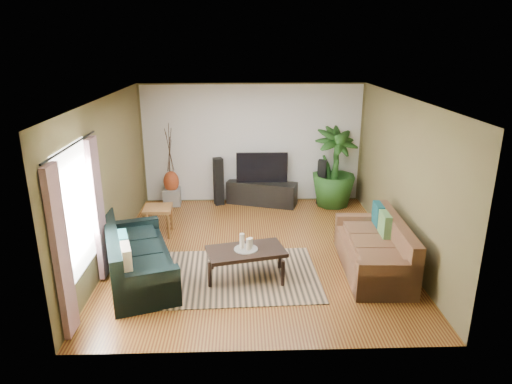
{
  "coord_description": "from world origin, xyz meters",
  "views": [
    {
      "loc": [
        -0.25,
        -7.39,
        3.58
      ],
      "look_at": [
        0.0,
        0.2,
        1.05
      ],
      "focal_mm": 32.0,
      "sensor_mm": 36.0,
      "label": 1
    }
  ],
  "objects_px": {
    "sofa_right": "(373,246)",
    "potted_plant": "(334,168)",
    "television": "(262,167)",
    "pedestal": "(172,197)",
    "tv_stand": "(262,193)",
    "vase": "(171,182)",
    "coffee_table": "(246,264)",
    "side_table": "(159,220)",
    "speaker_left": "(219,182)",
    "sofa_left": "(138,253)",
    "speaker_right": "(322,182)"
  },
  "relations": [
    {
      "from": "sofa_left",
      "to": "side_table",
      "type": "relative_size",
      "value": 3.86
    },
    {
      "from": "sofa_left",
      "to": "coffee_table",
      "type": "distance_m",
      "value": 1.69
    },
    {
      "from": "side_table",
      "to": "speaker_left",
      "type": "bearing_deg",
      "value": 56.75
    },
    {
      "from": "speaker_right",
      "to": "side_table",
      "type": "xyz_separation_m",
      "value": [
        -3.44,
        -1.66,
        -0.23
      ]
    },
    {
      "from": "sofa_left",
      "to": "side_table",
      "type": "height_order",
      "value": "sofa_left"
    },
    {
      "from": "sofa_left",
      "to": "vase",
      "type": "xyz_separation_m",
      "value": [
        0.04,
        3.38,
        0.13
      ]
    },
    {
      "from": "television",
      "to": "speaker_left",
      "type": "xyz_separation_m",
      "value": [
        -0.98,
        0.0,
        -0.32
      ]
    },
    {
      "from": "speaker_right",
      "to": "pedestal",
      "type": "bearing_deg",
      "value": -162.38
    },
    {
      "from": "pedestal",
      "to": "sofa_right",
      "type": "bearing_deg",
      "value": -41.08
    },
    {
      "from": "sofa_left",
      "to": "speaker_right",
      "type": "bearing_deg",
      "value": -63.78
    },
    {
      "from": "coffee_table",
      "to": "tv_stand",
      "type": "distance_m",
      "value": 3.45
    },
    {
      "from": "pedestal",
      "to": "potted_plant",
      "type": "bearing_deg",
      "value": -2.17
    },
    {
      "from": "pedestal",
      "to": "speaker_left",
      "type": "bearing_deg",
      "value": 0.0
    },
    {
      "from": "sofa_right",
      "to": "vase",
      "type": "distance_m",
      "value": 4.92
    },
    {
      "from": "television",
      "to": "side_table",
      "type": "height_order",
      "value": "television"
    },
    {
      "from": "tv_stand",
      "to": "vase",
      "type": "height_order",
      "value": "vase"
    },
    {
      "from": "speaker_left",
      "to": "pedestal",
      "type": "xyz_separation_m",
      "value": [
        -1.07,
        0.0,
        -0.35
      ]
    },
    {
      "from": "speaker_right",
      "to": "vase",
      "type": "height_order",
      "value": "speaker_right"
    },
    {
      "from": "sofa_right",
      "to": "tv_stand",
      "type": "xyz_separation_m",
      "value": [
        -1.66,
        3.22,
        -0.16
      ]
    },
    {
      "from": "side_table",
      "to": "sofa_right",
      "type": "bearing_deg",
      "value": -22.86
    },
    {
      "from": "sofa_right",
      "to": "speaker_left",
      "type": "relative_size",
      "value": 1.87
    },
    {
      "from": "speaker_right",
      "to": "vase",
      "type": "bearing_deg",
      "value": -162.38
    },
    {
      "from": "side_table",
      "to": "vase",
      "type": "bearing_deg",
      "value": 89.22
    },
    {
      "from": "pedestal",
      "to": "coffee_table",
      "type": "bearing_deg",
      "value": -64.45
    },
    {
      "from": "side_table",
      "to": "potted_plant",
      "type": "bearing_deg",
      "value": 22.5
    },
    {
      "from": "sofa_right",
      "to": "side_table",
      "type": "xyz_separation_m",
      "value": [
        -3.73,
        1.57,
        -0.15
      ]
    },
    {
      "from": "tv_stand",
      "to": "vase",
      "type": "xyz_separation_m",
      "value": [
        -2.05,
        0.02,
        0.29
      ]
    },
    {
      "from": "coffee_table",
      "to": "side_table",
      "type": "distance_m",
      "value": 2.44
    },
    {
      "from": "coffee_table",
      "to": "vase",
      "type": "relative_size",
      "value": 2.45
    },
    {
      "from": "coffee_table",
      "to": "speaker_left",
      "type": "relative_size",
      "value": 1.1
    },
    {
      "from": "sofa_left",
      "to": "television",
      "type": "distance_m",
      "value": 4.0
    },
    {
      "from": "coffee_table",
      "to": "potted_plant",
      "type": "bearing_deg",
      "value": 45.46
    },
    {
      "from": "speaker_left",
      "to": "pedestal",
      "type": "height_order",
      "value": "speaker_left"
    },
    {
      "from": "coffee_table",
      "to": "potted_plant",
      "type": "distance_m",
      "value": 3.92
    },
    {
      "from": "speaker_right",
      "to": "side_table",
      "type": "relative_size",
      "value": 1.84
    },
    {
      "from": "speaker_right",
      "to": "potted_plant",
      "type": "bearing_deg",
      "value": -12.82
    },
    {
      "from": "speaker_left",
      "to": "speaker_right",
      "type": "distance_m",
      "value": 2.35
    },
    {
      "from": "television",
      "to": "tv_stand",
      "type": "bearing_deg",
      "value": -90.0
    },
    {
      "from": "sofa_right",
      "to": "potted_plant",
      "type": "bearing_deg",
      "value": -176.61
    },
    {
      "from": "speaker_left",
      "to": "television",
      "type": "bearing_deg",
      "value": -17.96
    },
    {
      "from": "speaker_left",
      "to": "vase",
      "type": "bearing_deg",
      "value": 162.04
    },
    {
      "from": "potted_plant",
      "to": "speaker_right",
      "type": "bearing_deg",
      "value": 149.56
    },
    {
      "from": "sofa_right",
      "to": "pedestal",
      "type": "distance_m",
      "value": 4.93
    },
    {
      "from": "tv_stand",
      "to": "pedestal",
      "type": "height_order",
      "value": "tv_stand"
    },
    {
      "from": "sofa_left",
      "to": "pedestal",
      "type": "bearing_deg",
      "value": -18.8
    },
    {
      "from": "sofa_left",
      "to": "vase",
      "type": "relative_size",
      "value": 4.41
    },
    {
      "from": "tv_stand",
      "to": "potted_plant",
      "type": "height_order",
      "value": "potted_plant"
    },
    {
      "from": "tv_stand",
      "to": "side_table",
      "type": "height_order",
      "value": "side_table"
    },
    {
      "from": "television",
      "to": "pedestal",
      "type": "height_order",
      "value": "television"
    },
    {
      "from": "sofa_right",
      "to": "television",
      "type": "bearing_deg",
      "value": -150.54
    }
  ]
}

